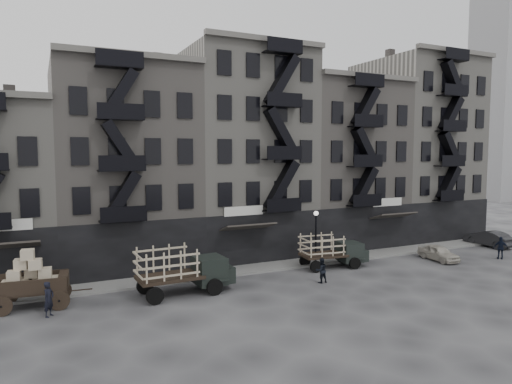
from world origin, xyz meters
name	(u,v)px	position (x,y,z in m)	size (l,w,h in m)	color
ground	(299,279)	(0.00, 0.00, 0.00)	(140.00, 140.00, 0.00)	#38383A
sidewalk	(274,266)	(0.00, 3.75, 0.07)	(55.00, 2.50, 0.15)	slate
building_midwest	(123,168)	(-10.00, 9.83, 7.50)	(10.00, 11.35, 16.20)	slate
building_center	(242,155)	(0.00, 9.82, 8.50)	(10.00, 11.35, 18.20)	gray
building_mideast	(337,165)	(10.00, 9.83, 7.50)	(10.00, 11.35, 16.20)	slate
building_east	(415,150)	(20.00, 9.82, 9.00)	(10.00, 11.35, 19.20)	gray
lamp_post	(316,230)	(3.00, 2.60, 2.78)	(0.36, 0.36, 4.28)	black
distant_tower	(504,11)	(60.00, 30.00, 33.76)	(8.00, 8.00, 66.00)	gray
wagon	(30,275)	(-16.61, 1.54, 1.92)	(4.17, 2.55, 3.36)	black
stake_truck_west	(183,267)	(-8.16, 0.29, 1.70)	(6.05, 2.72, 2.98)	black
stake_truck_east	(332,248)	(3.90, 1.73, 1.47)	(5.34, 2.67, 2.58)	black
car_east	(439,253)	(13.02, -0.10, 0.62)	(1.47, 3.65, 1.25)	#BBB4A7
car_far	(489,238)	(21.68, 1.99, 0.73)	(1.55, 4.44, 1.46)	black
pedestrian_west	(49,299)	(-15.72, -0.36, 0.94)	(0.69, 0.45, 1.89)	black
pedestrian_mid	(321,270)	(0.90, -1.32, 0.84)	(0.82, 0.64, 1.69)	black
policeman	(501,248)	(17.94, -1.98, 0.92)	(1.08, 0.45, 1.85)	black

